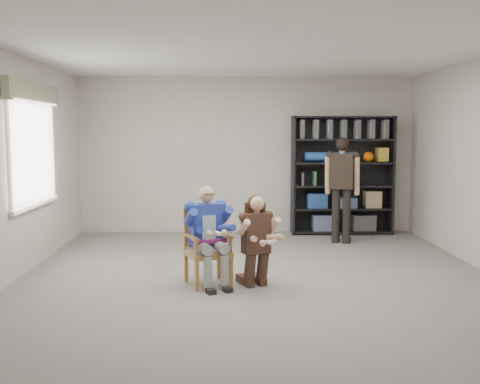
{
  "coord_description": "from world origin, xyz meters",
  "views": [
    {
      "loc": [
        -0.4,
        -6.62,
        1.84
      ],
      "look_at": [
        -0.2,
        0.6,
        1.05
      ],
      "focal_mm": 42.0,
      "sensor_mm": 36.0,
      "label": 1
    }
  ],
  "objects_px": {
    "armchair": "(208,247)",
    "seated_man": "(208,236)",
    "bookshelf": "(342,175)",
    "kneeling_woman": "(257,242)",
    "standing_man": "(342,191)"
  },
  "relations": [
    {
      "from": "armchair",
      "to": "seated_man",
      "type": "bearing_deg",
      "value": 0.0
    },
    {
      "from": "seated_man",
      "to": "standing_man",
      "type": "bearing_deg",
      "value": 27.74
    },
    {
      "from": "bookshelf",
      "to": "standing_man",
      "type": "distance_m",
      "value": 0.9
    },
    {
      "from": "kneeling_woman",
      "to": "standing_man",
      "type": "relative_size",
      "value": 0.63
    },
    {
      "from": "seated_man",
      "to": "kneeling_woman",
      "type": "distance_m",
      "value": 0.59
    },
    {
      "from": "armchair",
      "to": "seated_man",
      "type": "height_order",
      "value": "seated_man"
    },
    {
      "from": "armchair",
      "to": "seated_man",
      "type": "distance_m",
      "value": 0.14
    },
    {
      "from": "kneeling_woman",
      "to": "standing_man",
      "type": "height_order",
      "value": "standing_man"
    },
    {
      "from": "armchair",
      "to": "bookshelf",
      "type": "relative_size",
      "value": 0.44
    },
    {
      "from": "seated_man",
      "to": "standing_man",
      "type": "height_order",
      "value": "standing_man"
    },
    {
      "from": "bookshelf",
      "to": "kneeling_woman",
      "type": "bearing_deg",
      "value": -116.58
    },
    {
      "from": "armchair",
      "to": "seated_man",
      "type": "xyz_separation_m",
      "value": [
        0.0,
        0.0,
        0.14
      ]
    },
    {
      "from": "bookshelf",
      "to": "seated_man",
      "type": "bearing_deg",
      "value": -124.73
    },
    {
      "from": "kneeling_woman",
      "to": "armchair",
      "type": "bearing_deg",
      "value": 146.7
    },
    {
      "from": "armchair",
      "to": "bookshelf",
      "type": "xyz_separation_m",
      "value": [
        2.3,
        3.32,
        0.59
      ]
    }
  ]
}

